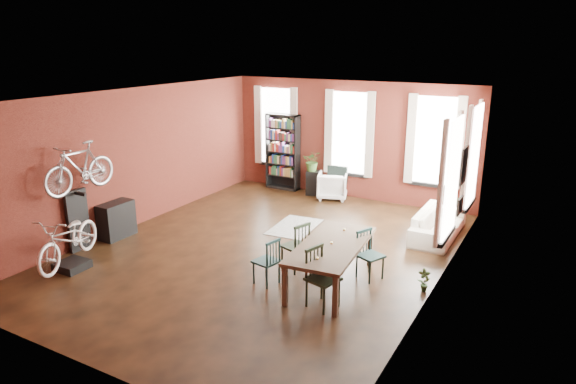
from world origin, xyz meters
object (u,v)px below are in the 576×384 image
Objects in this scene: dining_table at (331,264)px; bicycle_floor at (66,216)px; dining_chair_d at (370,256)px; console_table at (117,220)px; dining_chair_c at (323,279)px; dining_chair_a at (266,261)px; dining_chair_b at (295,246)px; bike_trainer at (72,265)px; white_armchair at (333,184)px; plant_stand at (313,183)px; bookshelf at (283,152)px; cream_sofa at (439,219)px.

dining_table is 4.98m from bicycle_floor.
console_table is (-5.64, -0.77, -0.05)m from dining_chair_d.
dining_chair_c is at bearing -80.10° from dining_table.
dining_chair_a is at bearing 149.28° from dining_chair_d.
dining_chair_b is (0.17, 0.78, 0.05)m from dining_chair_a.
console_table reaches higher than bike_trainer.
white_armchair is 1.17× the size of plant_stand.
bookshelf is 3.21× the size of plant_stand.
plant_stand is (-3.32, 4.30, -0.11)m from dining_chair_d.
console_table is at bearing 99.24° from dining_chair_c.
white_armchair is at bearing 108.58° from dining_table.
dining_table is 4.29× the size of bike_trainer.
cream_sofa is at bearing 136.09° from white_armchair.
white_armchair is at bearing -145.26° from dining_chair_b.
white_armchair is (-2.67, 4.22, -0.05)m from dining_chair_d.
dining_table is 0.77m from dining_chair_d.
console_table is (-6.23, -3.50, -0.01)m from cream_sofa.
dining_chair_c reaches higher than console_table.
white_armchair reaches higher than bike_trainer.
dining_table is at bearing 160.56° from dining_chair_d.
console_table is (-1.28, -5.20, -0.70)m from bookshelf.
bookshelf is at bearing 83.70° from bike_trainer.
bookshelf is at bearing 76.17° from console_table.
plant_stand is (-2.79, 4.86, -0.04)m from dining_table.
bike_trainer is at bearing -58.10° from dining_chair_a.
dining_chair_b is at bearing 127.04° from dining_chair_d.
console_table is at bearing -65.02° from dining_chair_b.
dining_chair_c is 0.54× the size of bicycle_floor.
bike_trainer is at bearing 50.51° from white_armchair.
cream_sofa is (0.89, 4.10, -0.10)m from dining_chair_c.
bookshelf is at bearing 172.96° from plant_stand.
dining_chair_c is 5.38m from console_table.
plant_stand is at bearing 65.40° from console_table.
bookshelf reaches higher than dining_chair_b.
plant_stand is at bearing -138.28° from dining_chair_b.
bike_trainer is (-2.45, -6.64, -0.33)m from white_armchair.
dining_chair_c is at bearing -168.46° from dining_chair_d.
bike_trainer is 0.66× the size of console_table.
dining_table reaches higher than bike_trainer.
dining_chair_c reaches higher than dining_table.
bookshelf is (-4.36, 4.43, 0.65)m from dining_chair_d.
white_armchair is at bearing -6.86° from bookshelf.
cream_sofa is 1.12× the size of bicycle_floor.
bookshelf is 4.16× the size of bike_trainer.
bike_trainer is at bearing 139.13° from dining_chair_d.
dining_chair_b is at bearing 61.44° from dining_chair_c.
dining_chair_c is (0.23, -0.82, 0.12)m from dining_table.
dining_table is at bearing 94.90° from white_armchair.
white_armchair is 7.11m from bicycle_floor.
bookshelf is at bearing 50.64° from dining_chair_c.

